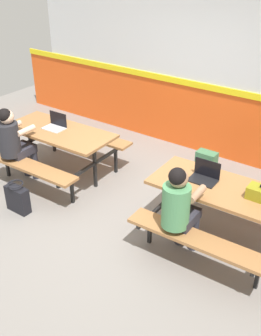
{
  "coord_description": "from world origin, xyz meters",
  "views": [
    {
      "loc": [
        2.72,
        -3.54,
        3.18
      ],
      "look_at": [
        0.0,
        0.24,
        0.55
      ],
      "focal_mm": 43.42,
      "sensor_mm": 36.0,
      "label": 1
    }
  ],
  "objects": [
    {
      "name": "student_further",
      "position": [
        1.06,
        -0.35,
        0.71
      ],
      "size": [
        0.37,
        0.53,
        1.21
      ],
      "color": "#2D2D38",
      "rests_on": "ground"
    },
    {
      "name": "picnic_table_left",
      "position": [
        -1.32,
        0.27,
        0.57
      ],
      "size": [
        1.68,
        1.6,
        0.74
      ],
      "color": "#9E6B3D",
      "rests_on": "ground"
    },
    {
      "name": "laptop_dark",
      "position": [
        1.05,
        0.25,
        0.79
      ],
      "size": [
        0.33,
        0.23,
        0.22
      ],
      "color": "black",
      "rests_on": "picnic_table_right"
    },
    {
      "name": "tote_bag_bright",
      "position": [
        -1.1,
        -0.78,
        0.19
      ],
      "size": [
        0.34,
        0.21,
        0.43
      ],
      "color": "black",
      "rests_on": "ground"
    },
    {
      "name": "backpack_dark",
      "position": [
        0.53,
        1.46,
        0.22
      ],
      "size": [
        0.3,
        0.22,
        0.44
      ],
      "color": "#3F724C",
      "rests_on": "ground"
    },
    {
      "name": "ground_plane",
      "position": [
        0.0,
        0.0,
        -0.01
      ],
      "size": [
        10.0,
        10.0,
        0.02
      ],
      "primitive_type": "cube",
      "color": "gray"
    },
    {
      "name": "picnic_table_right",
      "position": [
        1.32,
        0.22,
        0.57
      ],
      "size": [
        1.68,
        1.6,
        0.74
      ],
      "color": "#9E6B3D",
      "rests_on": "ground"
    },
    {
      "name": "accent_backdrop",
      "position": [
        0.0,
        2.27,
        1.25
      ],
      "size": [
        8.0,
        0.14,
        2.6
      ],
      "color": "#E55119",
      "rests_on": "ground"
    },
    {
      "name": "student_nearer",
      "position": [
        -1.65,
        -0.3,
        0.71
      ],
      "size": [
        0.37,
        0.53,
        1.21
      ],
      "color": "#2D2D38",
      "rests_on": "ground"
    },
    {
      "name": "laptop_silver",
      "position": [
        -1.41,
        0.3,
        0.79
      ],
      "size": [
        0.33,
        0.23,
        0.22
      ],
      "color": "silver",
      "rests_on": "picnic_table_left"
    }
  ]
}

